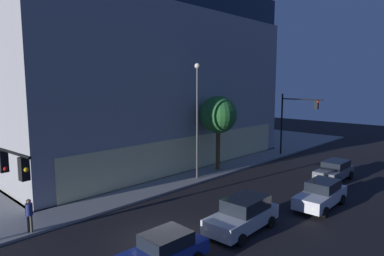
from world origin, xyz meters
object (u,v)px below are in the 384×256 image
at_px(modern_building, 111,78).
at_px(car_grey, 334,170).
at_px(pedestrian_waiting, 29,212).
at_px(car_white, 321,194).
at_px(car_silver, 243,214).
at_px(street_lamp_sidewalk, 197,109).
at_px(traffic_light_far_corner, 294,115).
at_px(sidewalk_tree, 218,115).
at_px(car_blue, 162,251).

relative_size(modern_building, car_grey, 6.51).
relative_size(pedestrian_waiting, car_white, 0.37).
relative_size(pedestrian_waiting, car_silver, 0.38).
bearing_deg(car_white, street_lamp_sidewalk, 95.63).
distance_m(modern_building, car_grey, 25.46).
bearing_deg(street_lamp_sidewalk, car_grey, -47.03).
bearing_deg(car_white, traffic_light_far_corner, 33.84).
distance_m(pedestrian_waiting, car_grey, 22.54).
bearing_deg(sidewalk_tree, car_white, -102.63).
bearing_deg(car_blue, car_grey, -0.68).
xyz_separation_m(pedestrian_waiting, car_silver, (8.17, -7.74, -0.32)).
relative_size(modern_building, car_white, 5.98).
xyz_separation_m(traffic_light_far_corner, sidewalk_tree, (-10.23, 2.04, 0.56)).
height_order(sidewalk_tree, car_grey, sidewalk_tree).
height_order(traffic_light_far_corner, car_blue, traffic_light_far_corner).
relative_size(pedestrian_waiting, car_blue, 0.42).
height_order(traffic_light_far_corner, pedestrian_waiting, traffic_light_far_corner).
height_order(street_lamp_sidewalk, car_grey, street_lamp_sidewalk).
bearing_deg(car_white, sidewalk_tree, 77.37).
bearing_deg(traffic_light_far_corner, car_silver, -160.17).
bearing_deg(car_white, car_grey, 14.18).
height_order(pedestrian_waiting, car_blue, pedestrian_waiting).
height_order(car_silver, car_white, car_silver).
bearing_deg(car_silver, street_lamp_sidewalk, 57.35).
bearing_deg(street_lamp_sidewalk, car_white, -84.37).
height_order(modern_building, street_lamp_sidewalk, modern_building).
bearing_deg(car_silver, car_blue, 176.92).
xyz_separation_m(modern_building, car_silver, (-7.24, -23.62, -7.70)).
xyz_separation_m(car_silver, car_grey, (13.03, 0.08, -0.06)).
height_order(pedestrian_waiting, car_silver, pedestrian_waiting).
bearing_deg(street_lamp_sidewalk, traffic_light_far_corner, -6.39).
relative_size(car_blue, car_white, 0.90).
distance_m(car_white, car_grey, 6.92).
bearing_deg(car_white, pedestrian_waiting, 147.16).
xyz_separation_m(street_lamp_sidewalk, car_silver, (-5.34, -8.33, -5.00)).
distance_m(sidewalk_tree, pedestrian_waiting, 17.32).
bearing_deg(traffic_light_far_corner, modern_building, 124.74).
height_order(traffic_light_far_corner, sidewalk_tree, sidewalk_tree).
bearing_deg(modern_building, car_white, -92.09).
xyz_separation_m(street_lamp_sidewalk, car_blue, (-10.87, -8.03, -5.12)).
height_order(sidewalk_tree, car_white, sidewalk_tree).
xyz_separation_m(sidewalk_tree, car_white, (-2.35, -10.48, -4.26)).
bearing_deg(street_lamp_sidewalk, sidewalk_tree, 9.00).
bearing_deg(car_silver, sidewalk_tree, 45.63).
bearing_deg(car_silver, pedestrian_waiting, 136.56).
height_order(modern_building, pedestrian_waiting, modern_building).
xyz_separation_m(pedestrian_waiting, car_grey, (21.20, -7.66, -0.38)).
bearing_deg(traffic_light_far_corner, car_white, -146.16).
height_order(sidewalk_tree, car_blue, sidewalk_tree).
relative_size(street_lamp_sidewalk, car_grey, 2.12).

